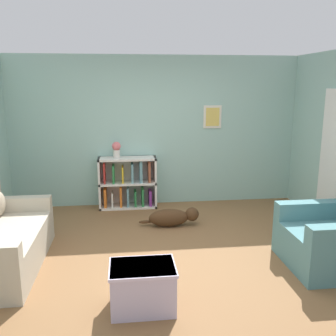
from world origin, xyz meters
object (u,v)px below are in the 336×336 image
Objects in this scene: bookshelf at (128,183)px; vase at (116,149)px; dog at (173,217)px; coffee_table at (143,286)px.

bookshelf is 0.64m from vase.
dog is at bearing -56.64° from bookshelf.
vase reaches higher than bookshelf.
coffee_table is at bearing -84.91° from vase.
vase is at bearing -174.06° from bookshelf.
bookshelf is 3.10m from coffee_table.
dog is at bearing -49.49° from vase.
vase is (-0.18, -0.02, 0.62)m from bookshelf.
dog is 1.57m from vase.
vase is (-0.84, 0.98, 0.90)m from dog.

